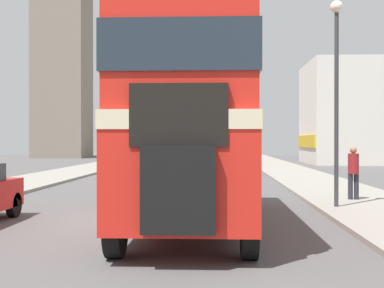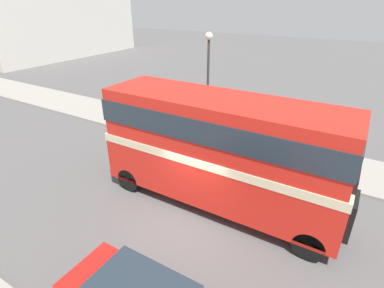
% 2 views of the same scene
% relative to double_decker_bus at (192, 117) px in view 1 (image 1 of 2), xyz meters
% --- Properties ---
extents(ground_plane, '(120.00, 120.00, 0.00)m').
position_rel_double_decker_bus_xyz_m(ground_plane, '(-1.57, 0.39, -2.56)').
color(ground_plane, '#565454').
extents(double_decker_bus, '(2.57, 9.23, 4.33)m').
position_rel_double_decker_bus_xyz_m(double_decker_bus, '(0.00, 0.00, 0.00)').
color(double_decker_bus, red).
rests_on(double_decker_bus, ground_plane).
extents(bus_distant, '(2.50, 9.32, 4.12)m').
position_rel_double_decker_bus_xyz_m(bus_distant, '(0.24, 33.23, -0.11)').
color(bus_distant, '#B2140F').
rests_on(bus_distant, ground_plane).
extents(pedestrian_walking, '(0.34, 0.34, 1.69)m').
position_rel_double_decker_bus_xyz_m(pedestrian_walking, '(4.95, 4.60, -1.49)').
color(pedestrian_walking, '#282833').
rests_on(pedestrian_walking, sidewalk_right).
extents(street_lamp, '(0.36, 0.36, 5.86)m').
position_rel_double_decker_bus_xyz_m(street_lamp, '(3.99, 2.69, 1.40)').
color(street_lamp, '#38383D').
rests_on(street_lamp, sidewalk_right).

